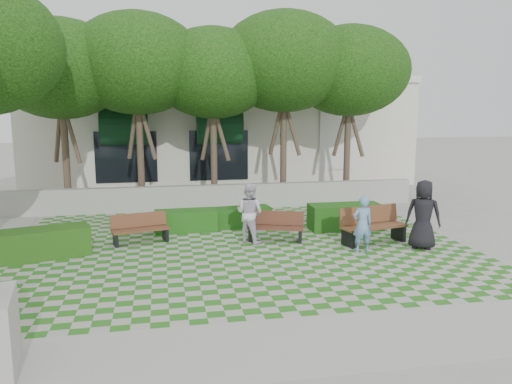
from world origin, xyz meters
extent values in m
plane|color=gray|center=(0.00, 0.00, 0.00)|extent=(90.00, 90.00, 0.00)
plane|color=#2B721E|center=(0.00, 1.00, 0.01)|extent=(12.00, 12.00, 0.00)
cube|color=#9E9B93|center=(0.00, -4.70, 0.01)|extent=(16.00, 2.00, 0.01)
cube|color=#9E9B93|center=(0.00, 6.20, 0.45)|extent=(15.00, 0.36, 0.90)
cube|color=brown|center=(3.66, 0.68, 0.47)|extent=(1.98, 0.99, 0.06)
cube|color=brown|center=(3.60, 0.94, 0.76)|extent=(1.88, 0.55, 0.48)
cube|color=black|center=(2.84, 0.49, 0.23)|extent=(0.22, 0.54, 0.46)
cube|color=black|center=(4.48, 0.87, 0.23)|extent=(0.22, 0.54, 0.46)
cube|color=#4F291B|center=(1.03, 1.39, 0.39)|extent=(1.63, 0.93, 0.05)
cube|color=#4F291B|center=(1.10, 1.60, 0.62)|extent=(1.52, 0.58, 0.39)
cube|color=black|center=(0.37, 1.60, 0.19)|extent=(0.22, 0.44, 0.38)
cube|color=black|center=(1.69, 1.18, 0.19)|extent=(0.22, 0.44, 0.38)
cube|color=#58311E|center=(-2.66, 1.88, 0.39)|extent=(1.61, 0.84, 0.05)
cube|color=#58311E|center=(-2.72, 2.10, 0.62)|extent=(1.52, 0.49, 0.39)
cube|color=black|center=(-3.32, 1.71, 0.19)|extent=(0.19, 0.44, 0.38)
cube|color=black|center=(-2.00, 2.06, 0.19)|extent=(0.19, 0.44, 0.38)
cube|color=#194813|center=(3.46, 2.39, 0.39)|extent=(2.22, 0.92, 0.77)
cube|color=#184713|center=(0.40, 3.29, 0.31)|extent=(1.83, 0.91, 0.62)
cube|color=#1A4E15|center=(-1.37, 3.03, 0.32)|extent=(1.86, 0.79, 0.65)
cube|color=#1E4813|center=(-4.96, 1.01, 0.37)|extent=(2.26, 1.41, 0.74)
imported|color=#6C96C5|center=(2.99, -0.06, 0.73)|extent=(0.55, 0.37, 1.47)
imported|color=black|center=(4.69, -0.06, 0.92)|extent=(1.07, 0.97, 1.84)
imported|color=silver|center=(0.31, 1.44, 0.83)|extent=(1.02, 1.01, 1.66)
cylinder|color=#47382B|center=(-5.50, 7.60, 1.82)|extent=(0.26, 0.26, 3.64)
ellipsoid|color=#1E4C11|center=(-5.50, 7.60, 5.07)|extent=(4.80, 4.80, 3.60)
cylinder|color=#47382B|center=(-2.80, 7.60, 1.90)|extent=(0.26, 0.26, 3.81)
ellipsoid|color=#1E4C11|center=(-2.80, 7.60, 5.30)|extent=(5.00, 5.00, 3.75)
cylinder|color=#47382B|center=(0.00, 7.60, 1.79)|extent=(0.26, 0.26, 3.58)
ellipsoid|color=#1E4C11|center=(0.00, 7.60, 4.99)|extent=(4.60, 4.60, 3.45)
cylinder|color=#47382B|center=(2.80, 7.60, 1.96)|extent=(0.26, 0.26, 3.92)
ellipsoid|color=#1E4C11|center=(2.80, 7.60, 5.46)|extent=(5.20, 5.20, 3.90)
cylinder|color=#47382B|center=(5.50, 7.60, 1.85)|extent=(0.26, 0.26, 3.70)
ellipsoid|color=#1E4C11|center=(5.50, 7.60, 5.15)|extent=(4.80, 4.80, 3.60)
cube|color=silver|center=(1.00, 14.20, 2.50)|extent=(18.00, 8.00, 5.00)
cube|color=white|center=(1.00, 10.20, 5.00)|extent=(18.00, 0.30, 0.30)
cube|color=black|center=(6.00, 10.18, 2.20)|extent=(1.40, 0.10, 2.40)
cylinder|color=#0F371B|center=(-3.50, 10.18, 3.00)|extent=(3.00, 1.80, 1.80)
cube|color=black|center=(-3.50, 10.18, 1.60)|extent=(2.60, 0.08, 2.20)
cylinder|color=#0F371B|center=(0.50, 10.18, 3.00)|extent=(3.00, 1.80, 1.80)
cube|color=black|center=(0.50, 10.18, 1.60)|extent=(2.60, 0.08, 2.20)
camera|label=1|loc=(-2.07, -11.82, 3.71)|focal=35.00mm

